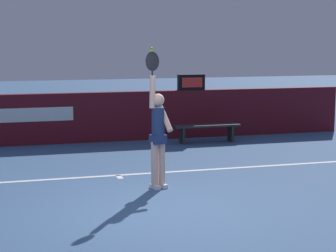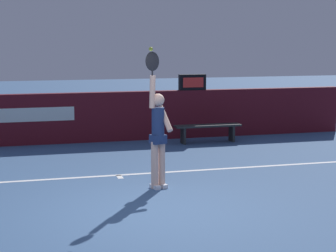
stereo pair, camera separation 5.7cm
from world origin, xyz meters
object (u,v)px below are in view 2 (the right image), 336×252
tennis_ball (151,49)px  courtside_bench_near (208,129)px  speed_display (192,82)px  tennis_player (158,132)px

tennis_ball → courtside_bench_near: bearing=59.9°
tennis_ball → courtside_bench_near: size_ratio=0.04×
speed_display → tennis_player: (-2.23, -5.08, -0.49)m
courtside_bench_near → tennis_player: bearing=-119.7°
speed_display → courtside_bench_near: speed_display is taller
speed_display → tennis_ball: bearing=-114.4°
tennis_ball → speed_display: bearing=65.6°
speed_display → tennis_ball: 5.93m
tennis_player → courtside_bench_near: (2.39, 4.20, -0.66)m
courtside_bench_near → tennis_ball: bearing=-120.1°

